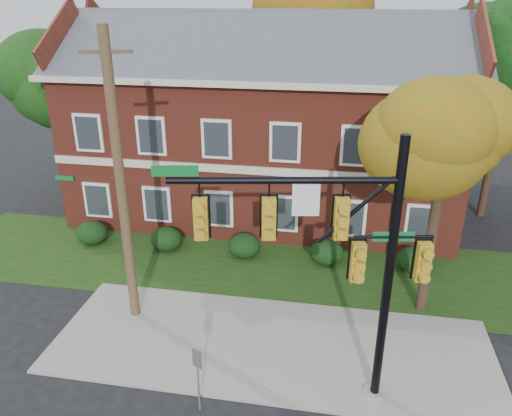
% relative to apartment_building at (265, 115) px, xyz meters
% --- Properties ---
extents(ground, '(120.00, 120.00, 0.00)m').
position_rel_apartment_building_xyz_m(ground, '(2.00, -11.95, -4.99)').
color(ground, black).
rests_on(ground, ground).
extents(sidewalk, '(14.00, 5.00, 0.08)m').
position_rel_apartment_building_xyz_m(sidewalk, '(2.00, -10.95, -4.95)').
color(sidewalk, gray).
rests_on(sidewalk, ground).
extents(grass_strip, '(30.00, 6.00, 0.04)m').
position_rel_apartment_building_xyz_m(grass_strip, '(2.00, -5.95, -4.97)').
color(grass_strip, '#193811').
rests_on(grass_strip, ground).
extents(apartment_building, '(18.80, 8.80, 9.74)m').
position_rel_apartment_building_xyz_m(apartment_building, '(0.00, 0.00, 0.00)').
color(apartment_building, maroon).
rests_on(apartment_building, ground).
extents(hedge_far_left, '(1.40, 1.26, 1.05)m').
position_rel_apartment_building_xyz_m(hedge_far_left, '(-7.00, -5.25, -4.46)').
color(hedge_far_left, black).
rests_on(hedge_far_left, ground).
extents(hedge_left, '(1.40, 1.26, 1.05)m').
position_rel_apartment_building_xyz_m(hedge_left, '(-3.50, -5.25, -4.46)').
color(hedge_left, black).
rests_on(hedge_left, ground).
extents(hedge_center, '(1.40, 1.26, 1.05)m').
position_rel_apartment_building_xyz_m(hedge_center, '(0.00, -5.25, -4.46)').
color(hedge_center, black).
rests_on(hedge_center, ground).
extents(hedge_right, '(1.40, 1.26, 1.05)m').
position_rel_apartment_building_xyz_m(hedge_right, '(3.50, -5.25, -4.46)').
color(hedge_right, black).
rests_on(hedge_right, ground).
extents(hedge_far_right, '(1.40, 1.26, 1.05)m').
position_rel_apartment_building_xyz_m(hedge_far_right, '(7.00, -5.25, -4.46)').
color(hedge_far_right, black).
rests_on(hedge_far_right, ground).
extents(tree_near_right, '(4.50, 4.25, 8.58)m').
position_rel_apartment_building_xyz_m(tree_near_right, '(7.22, -8.09, 1.68)').
color(tree_near_right, black).
rests_on(tree_near_right, ground).
extents(tree_left_rear, '(5.40, 5.10, 8.88)m').
position_rel_apartment_building_xyz_m(tree_left_rear, '(-9.73, -1.12, 1.69)').
color(tree_left_rear, black).
rests_on(tree_left_rear, ground).
extents(tree_far_rear, '(6.84, 6.46, 11.52)m').
position_rel_apartment_building_xyz_m(tree_far_rear, '(1.34, 7.84, 3.86)').
color(tree_far_rear, black).
rests_on(tree_far_rear, ground).
extents(traffic_signal, '(6.71, 1.40, 7.58)m').
position_rel_apartment_building_xyz_m(traffic_signal, '(3.85, -12.79, -0.29)').
color(traffic_signal, gray).
rests_on(traffic_signal, ground).
extents(utility_pole, '(1.49, 0.45, 9.69)m').
position_rel_apartment_building_xyz_m(utility_pole, '(-2.96, -10.09, -0.07)').
color(utility_pole, '#4B3A23').
rests_on(utility_pole, ground).
extents(sign_post, '(0.29, 0.15, 2.04)m').
position_rel_apartment_building_xyz_m(sign_post, '(0.48, -13.90, -3.60)').
color(sign_post, slate).
rests_on(sign_post, ground).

